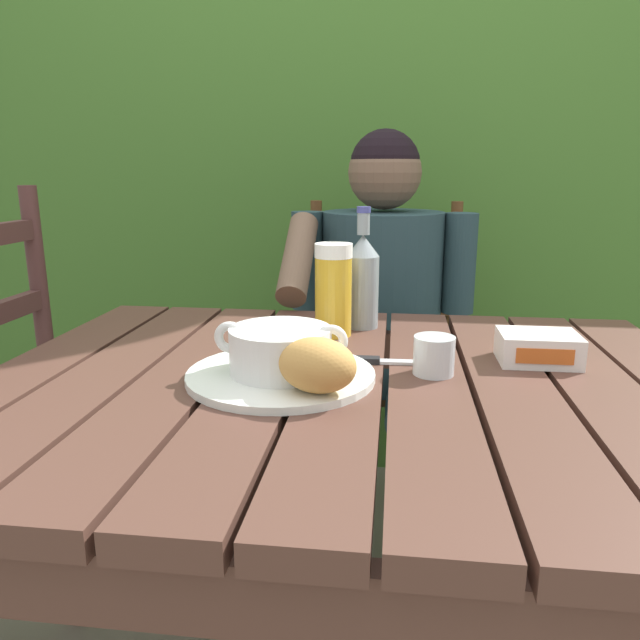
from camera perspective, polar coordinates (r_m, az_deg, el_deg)
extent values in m
cube|color=#4F3127|center=(1.10, -25.29, -4.71)|extent=(0.12, 0.87, 0.04)
cube|color=#4F3127|center=(1.04, -19.30, -5.20)|extent=(0.12, 0.87, 0.04)
cube|color=#4F3127|center=(0.99, -12.63, -5.69)|extent=(0.12, 0.87, 0.04)
cube|color=#4F3127|center=(0.96, -5.36, -6.13)|extent=(0.12, 0.87, 0.04)
cube|color=#4F3127|center=(0.94, 2.34, -6.49)|extent=(0.12, 0.87, 0.04)
cube|color=#4F3127|center=(0.94, 10.20, -6.73)|extent=(0.12, 0.87, 0.04)
cube|color=#4F3127|center=(0.95, 17.94, -6.85)|extent=(0.12, 0.87, 0.04)
cube|color=#4F3127|center=(0.99, 25.30, -6.85)|extent=(0.12, 0.87, 0.04)
cube|color=#4F3127|center=(0.61, -1.29, -25.18)|extent=(1.10, 0.03, 0.08)
cube|color=#4F3127|center=(1.34, 3.79, -2.72)|extent=(1.10, 0.03, 0.08)
cube|color=#4F3127|center=(1.58, -16.61, -13.41)|extent=(0.06, 0.06, 0.73)
cube|color=#4F3127|center=(1.53, 24.55, -15.09)|extent=(0.06, 0.06, 0.73)
cube|color=#406D29|center=(2.34, 5.49, 11.17)|extent=(3.56, 0.60, 1.92)
cylinder|color=#4C3823|center=(2.59, 23.68, 16.17)|extent=(0.10, 0.10, 2.44)
cylinder|color=brown|center=(1.74, 12.82, -15.39)|extent=(0.04, 0.04, 0.47)
cylinder|color=brown|center=(1.74, -1.99, -14.88)|extent=(0.04, 0.04, 0.47)
cylinder|color=brown|center=(2.07, 11.85, -10.29)|extent=(0.04, 0.04, 0.47)
cylinder|color=brown|center=(2.08, -0.33, -9.89)|extent=(0.04, 0.04, 0.47)
cube|color=brown|center=(1.80, 5.77, -5.48)|extent=(0.47, 0.41, 0.02)
cylinder|color=brown|center=(1.92, 12.59, 3.26)|extent=(0.04, 0.04, 0.52)
cylinder|color=brown|center=(1.93, -0.35, 3.64)|extent=(0.04, 0.04, 0.52)
cube|color=brown|center=(1.93, 6.05, 1.20)|extent=(0.43, 0.02, 0.04)
cube|color=brown|center=(1.90, 6.15, 5.00)|extent=(0.43, 0.02, 0.04)
cube|color=brown|center=(1.89, 6.25, 8.89)|extent=(0.43, 0.02, 0.04)
cylinder|color=#253D42|center=(1.63, 8.37, -17.56)|extent=(0.11, 0.11, 0.45)
cylinder|color=#253D42|center=(1.60, 8.68, -6.92)|extent=(0.13, 0.40, 0.13)
cylinder|color=#253D42|center=(1.64, 2.13, -17.34)|extent=(0.11, 0.11, 0.45)
cylinder|color=#253D42|center=(1.60, 2.54, -6.72)|extent=(0.13, 0.40, 0.13)
cylinder|color=#253D42|center=(1.63, 5.90, 2.09)|extent=(0.32, 0.32, 0.46)
sphere|color=brown|center=(1.59, 6.21, 13.84)|extent=(0.19, 0.19, 0.19)
sphere|color=black|center=(1.59, 6.23, 14.52)|extent=(0.18, 0.18, 0.18)
cylinder|color=#253D42|center=(1.60, 13.19, 5.28)|extent=(0.08, 0.08, 0.26)
cylinder|color=#253D42|center=(1.61, -1.21, 5.69)|extent=(0.08, 0.08, 0.26)
cylinder|color=brown|center=(1.45, -2.13, 5.94)|extent=(0.07, 0.25, 0.21)
cylinder|color=#4C2C2A|center=(1.62, -22.93, -18.67)|extent=(0.04, 0.04, 0.46)
cylinder|color=#4C2C2A|center=(1.42, -24.94, -0.41)|extent=(0.04, 0.04, 0.59)
cylinder|color=white|center=(0.92, -3.76, -5.27)|extent=(0.29, 0.29, 0.01)
cylinder|color=white|center=(0.91, -3.80, -2.87)|extent=(0.16, 0.16, 0.07)
cylinder|color=#B45D23|center=(0.91, -3.82, -1.95)|extent=(0.14, 0.14, 0.01)
torus|color=white|center=(0.92, -8.59, -1.64)|extent=(0.05, 0.01, 0.05)
torus|color=white|center=(0.89, 1.10, -2.00)|extent=(0.05, 0.01, 0.05)
ellipsoid|color=#CC9449|center=(0.83, -0.25, -4.33)|extent=(0.13, 0.11, 0.08)
cylinder|color=gold|center=(1.15, 1.28, 2.23)|extent=(0.07, 0.07, 0.15)
cylinder|color=white|center=(1.13, 1.31, 6.66)|extent=(0.07, 0.07, 0.03)
cylinder|color=gray|center=(1.21, 4.06, 2.69)|extent=(0.07, 0.07, 0.15)
cone|color=gray|center=(1.19, 4.14, 7.12)|extent=(0.07, 0.07, 0.04)
cylinder|color=gray|center=(1.19, 4.18, 9.16)|extent=(0.03, 0.03, 0.04)
cylinder|color=#3F438D|center=(1.19, 4.20, 10.48)|extent=(0.03, 0.03, 0.01)
cylinder|color=silver|center=(0.95, 10.84, -3.34)|extent=(0.06, 0.06, 0.06)
cube|color=white|center=(1.06, 20.12, -2.50)|extent=(0.13, 0.10, 0.05)
cube|color=#CF5B21|center=(1.01, 20.72, -3.29)|extent=(0.09, 0.00, 0.03)
cube|color=silver|center=(1.00, 7.43, -4.01)|extent=(0.11, 0.02, 0.00)
cube|color=black|center=(1.00, 4.03, -3.82)|extent=(0.06, 0.02, 0.01)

